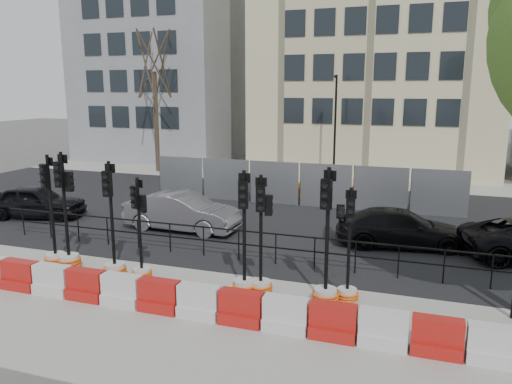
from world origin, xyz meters
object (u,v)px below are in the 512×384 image
(car_c, at_px, (401,228))
(traffic_signal_h, at_px, (348,279))
(traffic_signal_a, at_px, (54,244))
(car_a, at_px, (35,202))
(traffic_signal_d, at_px, (141,256))

(car_c, bearing_deg, traffic_signal_h, 159.40)
(traffic_signal_a, bearing_deg, car_a, 151.23)
(traffic_signal_d, height_order, car_a, traffic_signal_d)
(car_a, xyz_separation_m, car_c, (14.57, 0.92, -0.05))
(car_a, bearing_deg, traffic_signal_h, -122.11)
(car_a, bearing_deg, traffic_signal_d, -135.17)
(traffic_signal_h, bearing_deg, car_c, 71.60)
(traffic_signal_d, distance_m, car_c, 8.69)
(traffic_signal_a, distance_m, traffic_signal_h, 8.75)
(traffic_signal_h, bearing_deg, traffic_signal_d, 176.87)
(traffic_signal_a, xyz_separation_m, traffic_signal_d, (3.06, -0.11, -0.00))
(traffic_signal_h, distance_m, car_a, 14.18)
(traffic_signal_h, bearing_deg, traffic_signal_a, 174.78)
(car_a, bearing_deg, traffic_signal_a, -147.91)
(traffic_signal_d, bearing_deg, car_a, 166.80)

